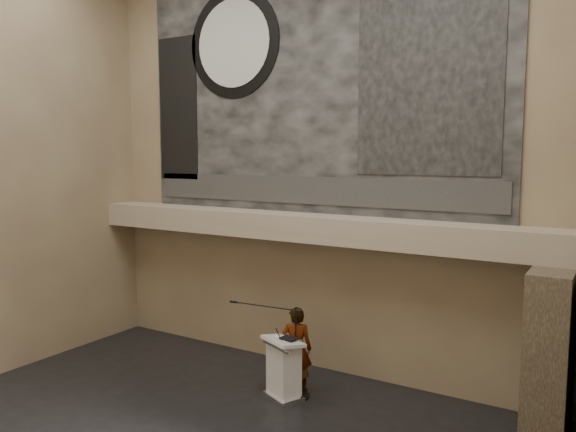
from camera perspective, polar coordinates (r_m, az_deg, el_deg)
The scene contains 17 objects.
wall_back at distance 11.31m, azimuth 2.13°, elevation 5.68°, with size 10.00×0.02×8.50m, color #7C644E.
wall_right at distance 5.88m, azimuth 26.20°, elevation 4.38°, with size 0.02×8.00×8.50m, color #7C644E.
soffit at distance 11.05m, azimuth 1.08°, elevation -1.09°, with size 10.00×0.80×0.50m, color tan.
sprinkler_left at distance 11.94m, azimuth -5.68°, elevation -1.92°, with size 0.04×0.04×0.06m, color #B2893D.
sprinkler_right at distance 10.23m, azimuth 10.17°, elevation -3.39°, with size 0.04×0.04×0.06m, color #B2893D.
banner at distance 11.36m, azimuth 2.09°, elevation 13.01°, with size 8.00×0.05×5.00m, color black.
banner_text_strip at distance 11.27m, azimuth 1.94°, elevation 2.63°, with size 7.76×0.02×0.55m, color #2C2C2C.
banner_clock_rim at distance 12.45m, azimuth -5.55°, elevation 17.06°, with size 2.30×2.30×0.02m, color black.
banner_clock_face at distance 12.44m, azimuth -5.61°, elevation 17.07°, with size 1.84×1.84×0.02m, color silver.
banner_building_print at distance 10.37m, azimuth 13.96°, elevation 14.03°, with size 2.60×0.02×3.60m, color black.
banner_brick_print at distance 13.30m, azimuth -11.10°, elevation 10.63°, with size 1.10×0.02×3.20m, color black.
stone_pier at distance 9.54m, azimuth 25.03°, elevation -12.80°, with size 0.60×1.40×2.70m, color #403527.
lectern at distance 10.40m, azimuth -0.44°, elevation -15.25°, with size 0.88×0.77×1.14m.
binder at distance 10.19m, azimuth 0.07°, elevation -12.34°, with size 0.28×0.22×0.04m, color black.
papers at distance 10.23m, azimuth -1.11°, elevation -12.35°, with size 0.23×0.32×0.01m, color white.
speaker_person at distance 10.64m, azimuth 0.85°, elevation -13.35°, with size 0.58×0.38×1.59m, color white.
mic_stand at distance 10.62m, azimuth 0.50°, elevation -16.45°, with size 1.63×0.52×1.65m.
Camera 1 is at (5.55, -5.85, 4.39)m, focal length 35.00 mm.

